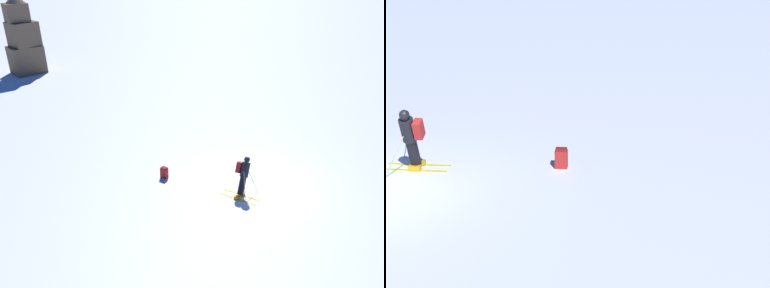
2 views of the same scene
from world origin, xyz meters
TOP-DOWN VIEW (x-y plane):
  - skier at (-1.22, 0.12)m, footprint 1.23×1.64m
  - spare_backpack at (-2.86, 3.21)m, footprint 0.30×0.35m

SIDE VIEW (x-z plane):
  - spare_backpack at x=-2.86m, z-range -0.01..0.49m
  - skier at x=-1.22m, z-range 0.07..1.73m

